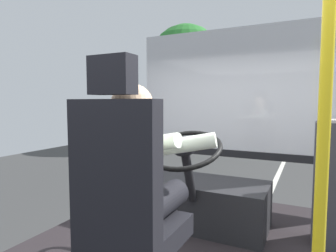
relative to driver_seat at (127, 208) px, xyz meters
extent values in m
cube|color=#383838|center=(0.13, 9.29, -1.40)|extent=(18.00, 44.00, 0.05)
cube|color=silver|center=(0.13, 9.29, -1.37)|extent=(0.12, 39.60, 0.00)
cube|color=black|center=(0.00, 0.09, -0.16)|extent=(0.48, 0.48, 0.12)
cube|color=black|center=(0.00, -0.10, 0.23)|extent=(0.48, 0.10, 0.66)
cube|color=black|center=(0.00, -0.10, 0.67)|extent=(0.22, 0.10, 0.18)
cylinder|color=black|center=(0.09, 0.21, -0.02)|extent=(0.16, 0.43, 0.16)
cylinder|color=black|center=(-0.09, 0.21, -0.02)|extent=(0.16, 0.43, 0.16)
cylinder|color=silver|center=(0.00, 0.06, 0.16)|extent=(0.31, 0.31, 0.53)
cube|color=maroon|center=(0.00, 0.22, 0.22)|extent=(0.06, 0.01, 0.33)
sphere|color=tan|center=(0.00, 0.06, 0.53)|extent=(0.22, 0.22, 0.22)
cylinder|color=silver|center=(0.09, 0.32, 0.28)|extent=(0.56, 0.20, 0.19)
cylinder|color=silver|center=(-0.09, 0.32, 0.28)|extent=(0.56, 0.20, 0.19)
cube|color=black|center=(0.00, 1.21, -0.36)|extent=(1.10, 0.56, 0.40)
cylinder|color=black|center=(0.00, 0.84, -0.02)|extent=(0.07, 0.24, 0.46)
torus|color=black|center=(0.00, 0.75, 0.19)|extent=(0.56, 0.53, 0.24)
cylinder|color=black|center=(0.00, 0.75, 0.19)|extent=(0.16, 0.16, 0.09)
cylinder|color=yellow|center=(0.87, -0.03, 0.55)|extent=(0.04, 0.04, 2.21)
cube|color=#333338|center=(0.99, 1.29, -0.08)|extent=(0.25, 0.27, 0.96)
cube|color=#9E9993|center=(0.99, 1.29, 0.40)|extent=(0.23, 0.25, 0.02)
cube|color=silver|center=(0.13, 2.11, 0.69)|extent=(2.50, 0.01, 1.40)
cube|color=black|center=(0.13, 2.11, -0.05)|extent=(2.50, 0.08, 0.08)
cylinder|color=#4C3828|center=(-4.12, 10.49, -0.04)|extent=(0.31, 0.31, 2.66)
sphere|color=#2B792D|center=(-4.12, 10.49, 2.32)|extent=(3.17, 3.17, 3.17)
camera|label=1|loc=(0.83, -1.18, 0.54)|focal=30.56mm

